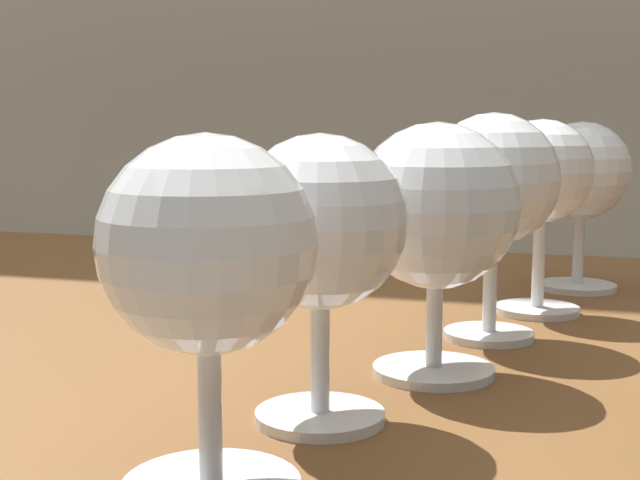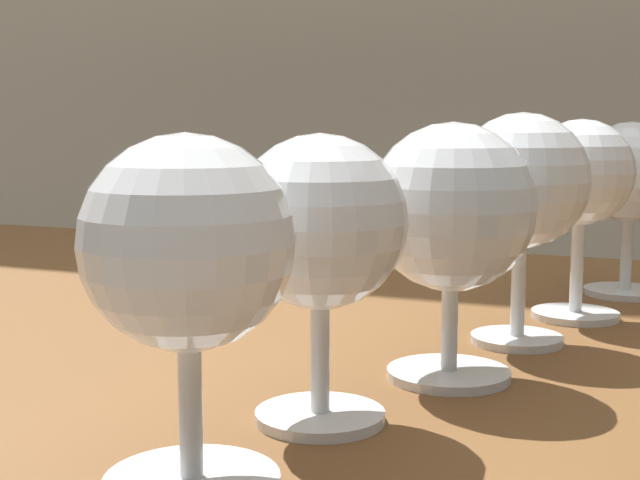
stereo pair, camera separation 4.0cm
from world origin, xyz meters
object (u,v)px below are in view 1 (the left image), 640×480
wine_glass_amber (541,178)px  wine_glass_rose (207,255)px  wine_glass_white (436,210)px  wine_glass_port (320,230)px  wine_glass_pinot (493,185)px  wine_glass_cabernet (581,174)px

wine_glass_amber → wine_glass_rose: bearing=-105.3°
wine_glass_white → wine_glass_amber: size_ratio=0.99×
wine_glass_port → wine_glass_pinot: 0.19m
wine_glass_rose → wine_glass_port: wine_glass_rose is taller
wine_glass_port → wine_glass_white: wine_glass_white is taller
wine_glass_rose → wine_glass_white: 0.19m
wine_glass_white → wine_glass_pinot: bearing=77.8°
wine_glass_cabernet → wine_glass_port: bearing=-106.3°
wine_glass_white → wine_glass_pinot: (0.02, 0.09, 0.01)m
wine_glass_white → wine_glass_cabernet: bearing=75.7°
wine_glass_rose → wine_glass_white: wine_glass_white is taller
wine_glass_rose → wine_glass_white: bearing=73.5°
wine_glass_white → wine_glass_amber: (0.05, 0.18, 0.01)m
wine_glass_port → wine_glass_amber: (0.08, 0.27, 0.01)m
wine_glass_pinot → wine_glass_amber: (0.03, 0.09, -0.00)m
wine_glass_amber → wine_glass_cabernet: 0.11m
wine_glass_port → wine_glass_amber: 0.28m
wine_glass_amber → wine_glass_cabernet: size_ratio=1.01×
wine_glass_rose → wine_glass_cabernet: wine_glass_cabernet is taller
wine_glass_port → wine_glass_amber: wine_glass_amber is taller
wine_glass_port → wine_glass_pinot: wine_glass_pinot is taller
wine_glass_white → wine_glass_amber: wine_glass_amber is taller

